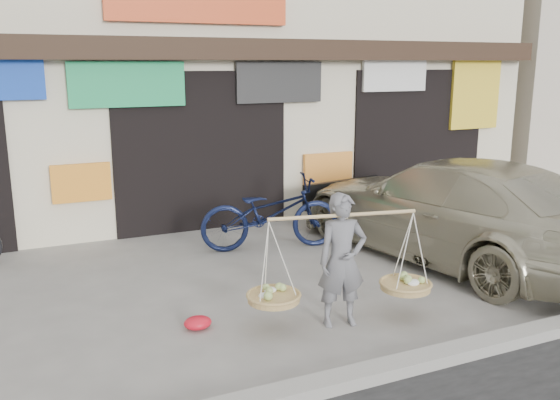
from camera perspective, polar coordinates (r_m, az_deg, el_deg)
name	(u,v)px	position (r m, az deg, el deg)	size (l,w,h in m)	color
ground	(290,300)	(7.35, 0.96, -9.56)	(70.00, 70.00, 0.00)	gray
kerb	(382,370)	(5.76, 9.82, -15.86)	(70.00, 0.25, 0.12)	gray
shophouse_block	(157,32)	(12.90, -11.71, 15.56)	(14.00, 6.32, 7.00)	beige
street_vendor	(342,266)	(6.50, 5.97, -6.35)	(2.05, 0.86, 1.48)	slate
bike_2	(271,213)	(9.13, -0.92, -1.26)	(0.76, 2.17, 1.14)	black
suv	(450,208)	(9.03, 16.03, -0.79)	(2.97, 5.43, 1.49)	#ACA58A
red_bag	(198,323)	(6.64, -7.92, -11.62)	(0.31, 0.25, 0.14)	red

